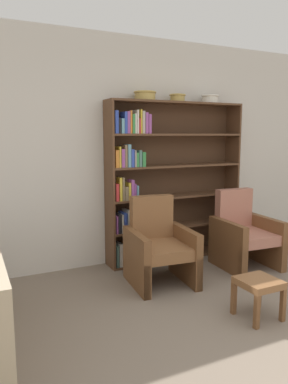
{
  "coord_description": "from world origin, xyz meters",
  "views": [
    {
      "loc": [
        -2.17,
        -1.54,
        1.59
      ],
      "look_at": [
        -0.36,
        2.17,
        0.95
      ],
      "focal_mm": 35.0,
      "sensor_mm": 36.0,
      "label": 1
    }
  ],
  "objects_px": {
    "bowl_cream": "(177,97)",
    "armchair_leather": "(159,247)",
    "bookshelf": "(162,184)",
    "bowl_slate": "(210,99)",
    "bowl_olive": "(145,95)",
    "armchair_cushioned": "(244,234)",
    "footstool": "(258,287)"
  },
  "relations": [
    {
      "from": "armchair_cushioned",
      "to": "footstool",
      "type": "relative_size",
      "value": 2.62
    },
    {
      "from": "armchair_cushioned",
      "to": "bowl_slate",
      "type": "bearing_deg",
      "value": -78.59
    },
    {
      "from": "bowl_cream",
      "to": "armchair_leather",
      "type": "bearing_deg",
      "value": -132.79
    },
    {
      "from": "bookshelf",
      "to": "footstool",
      "type": "relative_size",
      "value": 5.67
    },
    {
      "from": "bookshelf",
      "to": "bowl_olive",
      "type": "relative_size",
      "value": 7.36
    },
    {
      "from": "bowl_olive",
      "to": "armchair_leather",
      "type": "height_order",
      "value": "bowl_olive"
    },
    {
      "from": "bookshelf",
      "to": "armchair_leather",
      "type": "xyz_separation_m",
      "value": [
        -0.39,
        -0.66,
        -0.58
      ]
    },
    {
      "from": "bowl_cream",
      "to": "armchair_leather",
      "type": "distance_m",
      "value": 1.86
    },
    {
      "from": "bowl_slate",
      "to": "armchair_leather",
      "type": "relative_size",
      "value": 0.25
    },
    {
      "from": "bookshelf",
      "to": "armchair_leather",
      "type": "height_order",
      "value": "bookshelf"
    },
    {
      "from": "bowl_cream",
      "to": "bowl_slate",
      "type": "distance_m",
      "value": 0.49
    },
    {
      "from": "footstool",
      "to": "armchair_leather",
      "type": "bearing_deg",
      "value": 109.73
    },
    {
      "from": "bookshelf",
      "to": "footstool",
      "type": "distance_m",
      "value": 1.88
    },
    {
      "from": "bookshelf",
      "to": "armchair_cushioned",
      "type": "xyz_separation_m",
      "value": [
        0.78,
        -0.66,
        -0.58
      ]
    },
    {
      "from": "footstool",
      "to": "bookshelf",
      "type": "bearing_deg",
      "value": 90.06
    },
    {
      "from": "armchair_cushioned",
      "to": "bookshelf",
      "type": "bearing_deg",
      "value": -36.66
    },
    {
      "from": "armchair_leather",
      "to": "armchair_cushioned",
      "type": "height_order",
      "value": "same"
    },
    {
      "from": "bowl_slate",
      "to": "armchair_leather",
      "type": "height_order",
      "value": "bowl_slate"
    },
    {
      "from": "bowl_cream",
      "to": "footstool",
      "type": "relative_size",
      "value": 0.58
    },
    {
      "from": "bowl_olive",
      "to": "bowl_cream",
      "type": "distance_m",
      "value": 0.45
    },
    {
      "from": "bookshelf",
      "to": "bowl_cream",
      "type": "distance_m",
      "value": 1.09
    },
    {
      "from": "bowl_cream",
      "to": "armchair_cushioned",
      "type": "distance_m",
      "value": 1.86
    },
    {
      "from": "armchair_leather",
      "to": "bookshelf",
      "type": "bearing_deg",
      "value": -115.0
    },
    {
      "from": "armchair_cushioned",
      "to": "armchair_leather",
      "type": "bearing_deg",
      "value": 3.46
    },
    {
      "from": "bowl_slate",
      "to": "footstool",
      "type": "bearing_deg",
      "value": -111.63
    },
    {
      "from": "footstool",
      "to": "bowl_olive",
      "type": "bearing_deg",
      "value": 98.03
    },
    {
      "from": "bookshelf",
      "to": "armchair_cushioned",
      "type": "height_order",
      "value": "bookshelf"
    },
    {
      "from": "bowl_slate",
      "to": "bowl_olive",
      "type": "bearing_deg",
      "value": 180.0
    },
    {
      "from": "bowl_olive",
      "to": "armchair_leather",
      "type": "relative_size",
      "value": 0.29
    },
    {
      "from": "bookshelf",
      "to": "bowl_cream",
      "type": "xyz_separation_m",
      "value": [
        0.2,
        -0.02,
        1.07
      ]
    },
    {
      "from": "bowl_cream",
      "to": "footstool",
      "type": "bearing_deg",
      "value": -96.63
    },
    {
      "from": "armchair_leather",
      "to": "footstool",
      "type": "relative_size",
      "value": 2.62
    }
  ]
}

